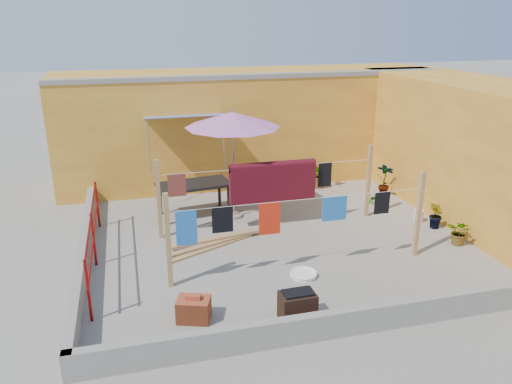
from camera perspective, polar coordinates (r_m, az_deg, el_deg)
ground at (r=11.07m, az=2.61°, el=-5.49°), size 80.00×80.00×0.00m
wall_back at (r=15.02m, az=-0.80°, el=7.67°), size 11.00×3.27×3.21m
wall_right at (r=13.00m, az=25.25°, el=3.92°), size 2.40×9.00×3.20m
parapet_front at (r=8.05m, az=10.43°, el=-14.38°), size 8.30×0.16×0.44m
parapet_left at (r=10.61m, az=-19.07°, el=-6.48°), size 0.16×7.30×0.44m
red_railing at (r=10.20m, az=-18.15°, el=-4.32°), size 0.05×4.20×1.10m
clothesline_rig at (r=11.19m, az=2.03°, el=0.61°), size 5.09×2.35×1.80m
patio_umbrella at (r=11.62m, az=-2.70°, el=8.19°), size 2.50×2.50×2.68m
outdoor_table at (r=12.27m, az=-7.11°, el=0.65°), size 1.86×1.12×0.82m
brick_stack at (r=8.33m, az=-7.13°, el=-13.14°), size 0.62×0.53×0.46m
lumber_pile at (r=10.81m, az=-4.79°, el=-5.81°), size 2.19×1.06×0.14m
brazier at (r=8.27m, az=4.76°, el=-12.85°), size 0.58×0.39×0.51m
white_basin at (r=9.63m, az=5.45°, el=-9.31°), size 0.53×0.53×0.09m
water_jug_a at (r=12.57m, az=18.09°, el=-2.61°), size 0.22×0.22×0.35m
water_jug_b at (r=13.67m, az=12.62°, el=-0.41°), size 0.19×0.19×0.31m
green_hose at (r=13.66m, az=13.59°, el=-0.95°), size 0.52×0.52×0.08m
plant_back_a at (r=14.46m, az=7.25°, el=2.07°), size 0.88×0.82×0.78m
plant_back_b at (r=14.20m, az=4.02°, el=1.43°), size 0.36×0.36×0.58m
plant_right_a at (r=14.11m, az=14.51°, el=1.44°), size 0.56×0.58×0.91m
plant_right_b at (r=12.24m, az=19.90°, el=-2.53°), size 0.36×0.42×0.66m
plant_right_c at (r=11.60m, az=22.29°, el=-4.29°), size 0.64×0.67×0.57m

